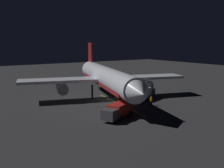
{
  "coord_description": "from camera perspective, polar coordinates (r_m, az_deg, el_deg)",
  "views": [
    {
      "loc": [
        28.1,
        43.89,
        11.45
      ],
      "look_at": [
        0.0,
        2.0,
        3.5
      ],
      "focal_mm": 43.34,
      "sensor_mm": 36.0,
      "label": 1
    }
  ],
  "objects": [
    {
      "name": "traffic_cone_near_right",
      "position": [
        54.22,
        7.1,
        -3.04
      ],
      "size": [
        0.5,
        0.5,
        0.55
      ],
      "color": "#EA590F",
      "rests_on": "ground_plane"
    },
    {
      "name": "catering_truck",
      "position": [
        53.8,
        6.62,
        -2.03
      ],
      "size": [
        6.24,
        4.06,
        2.44
      ],
      "color": "silver",
      "rests_on": "ground_plane"
    },
    {
      "name": "apron_guide_stripe",
      "position": [
        50.27,
        1.52,
        -4.21
      ],
      "size": [
        3.46,
        18.8,
        0.01
      ],
      "primitive_type": "cube",
      "rotation": [
        0.0,
        0.0,
        -0.17
      ],
      "color": "gold",
      "rests_on": "ground_plane"
    },
    {
      "name": "ground_plane",
      "position": [
        53.38,
        -1.2,
        -3.54
      ],
      "size": [
        180.0,
        180.0,
        0.2
      ],
      "primitive_type": "cube",
      "color": "#2E2E30"
    },
    {
      "name": "traffic_cone_under_wing",
      "position": [
        49.92,
        5.18,
        -4.05
      ],
      "size": [
        0.5,
        0.5,
        0.55
      ],
      "color": "#EA590F",
      "rests_on": "ground_plane"
    },
    {
      "name": "traffic_cone_near_left",
      "position": [
        55.49,
        5.81,
        -2.74
      ],
      "size": [
        0.5,
        0.5,
        0.55
      ],
      "color": "#EA590F",
      "rests_on": "ground_plane"
    },
    {
      "name": "airliner",
      "position": [
        53.16,
        -1.38,
        1.39
      ],
      "size": [
        33.11,
        37.88,
        11.16
      ],
      "color": "silver",
      "rests_on": "ground_plane"
    },
    {
      "name": "baggage_truck",
      "position": [
        40.59,
        1.31,
        -5.68
      ],
      "size": [
        6.57,
        4.64,
        2.26
      ],
      "color": "maroon",
      "rests_on": "ground_plane"
    },
    {
      "name": "ground_crew_worker",
      "position": [
        48.93,
        8.27,
        -3.61
      ],
      "size": [
        0.4,
        0.4,
        1.74
      ],
      "color": "black",
      "rests_on": "ground_plane"
    }
  ]
}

